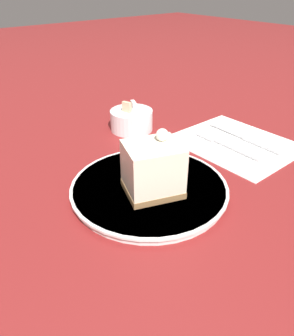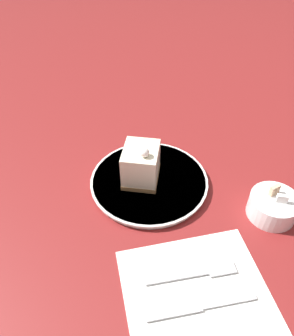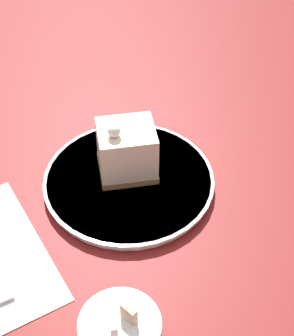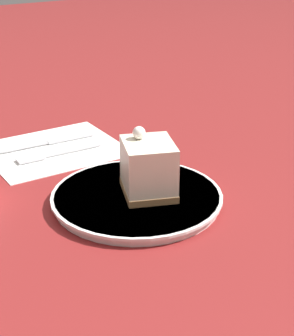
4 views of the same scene
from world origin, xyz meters
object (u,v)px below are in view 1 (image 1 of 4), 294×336
at_px(knife, 250,140).
at_px(sugar_bowl, 132,120).
at_px(fork, 222,143).
at_px(plate, 149,188).
at_px(cake_slice, 155,168).

bearing_deg(knife, sugar_bowl, 126.76).
xyz_separation_m(fork, sugar_bowl, (-0.10, 0.18, 0.02)).
bearing_deg(plate, knife, 1.55).
relative_size(fork, knife, 0.87).
xyz_separation_m(plate, sugar_bowl, (0.13, 0.22, 0.01)).
bearing_deg(cake_slice, plate, 100.68).
height_order(cake_slice, fork, cake_slice).
bearing_deg(plate, sugar_bowl, 59.55).
distance_m(plate, fork, 0.23).
bearing_deg(cake_slice, knife, 24.68).
xyz_separation_m(fork, knife, (0.05, -0.03, 0.00)).
bearing_deg(cake_slice, sugar_bowl, 80.71).
bearing_deg(fork, sugar_bowl, 119.20).
height_order(plate, knife, plate).
relative_size(plate, sugar_bowl, 2.66).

